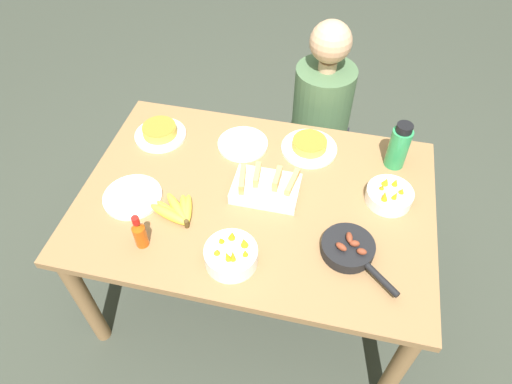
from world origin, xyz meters
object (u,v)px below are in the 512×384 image
at_px(fruit_bowl_citrus, 231,255).
at_px(person_figure, 319,131).
at_px(banana_bunch, 177,212).
at_px(fruit_bowl_mango, 389,195).
at_px(frittata_plate_side, 160,132).
at_px(water_bottle, 399,146).
at_px(melon_tray, 266,187).
at_px(frittata_plate_center, 309,146).
at_px(skillet, 349,249).
at_px(hot_sauce_bottle, 140,233).
at_px(empty_plate_near_front, 133,197).
at_px(empty_plate_far_left, 243,144).

bearing_deg(fruit_bowl_citrus, person_figure, 79.39).
bearing_deg(banana_bunch, fruit_bowl_mango, 17.83).
xyz_separation_m(frittata_plate_side, water_bottle, (1.08, 0.06, 0.08)).
xyz_separation_m(fruit_bowl_mango, water_bottle, (0.02, 0.22, 0.07)).
xyz_separation_m(fruit_bowl_mango, fruit_bowl_citrus, (-0.55, -0.43, 0.01)).
distance_m(banana_bunch, melon_tray, 0.38).
bearing_deg(water_bottle, frittata_plate_center, 179.06).
xyz_separation_m(melon_tray, skillet, (0.37, -0.23, -0.00)).
relative_size(frittata_plate_side, fruit_bowl_citrus, 1.22).
distance_m(melon_tray, person_figure, 0.80).
distance_m(skillet, fruit_bowl_citrus, 0.44).
xyz_separation_m(water_bottle, hot_sauce_bottle, (-0.92, -0.65, -0.04)).
relative_size(melon_tray, frittata_plate_center, 1.08).
height_order(frittata_plate_side, hot_sauce_bottle, hot_sauce_bottle).
distance_m(empty_plate_near_front, fruit_bowl_citrus, 0.52).
xyz_separation_m(frittata_plate_center, empty_plate_far_left, (-0.30, -0.04, -0.01)).
relative_size(frittata_plate_side, water_bottle, 1.07).
height_order(frittata_plate_side, empty_plate_near_front, frittata_plate_side).
distance_m(empty_plate_far_left, person_figure, 0.62).
distance_m(frittata_plate_side, hot_sauce_bottle, 0.62).
distance_m(skillet, person_figure, 1.02).
distance_m(water_bottle, person_figure, 0.67).
xyz_separation_m(melon_tray, empty_plate_near_front, (-0.53, -0.15, -0.02)).
distance_m(banana_bunch, water_bottle, 0.98).
distance_m(banana_bunch, fruit_bowl_mango, 0.87).
xyz_separation_m(melon_tray, frittata_plate_center, (0.14, 0.30, -0.01)).
bearing_deg(frittata_plate_center, empty_plate_far_left, -172.59).
bearing_deg(skillet, hot_sauce_bottle, -128.46).
height_order(empty_plate_near_front, fruit_bowl_mango, fruit_bowl_mango).
bearing_deg(water_bottle, empty_plate_far_left, -177.23).
xyz_separation_m(frittata_plate_center, hot_sauce_bottle, (-0.54, -0.66, 0.05)).
bearing_deg(skillet, empty_plate_near_front, -142.90).
height_order(melon_tray, hot_sauce_bottle, hot_sauce_bottle).
distance_m(fruit_bowl_mango, water_bottle, 0.24).
height_order(fruit_bowl_mango, hot_sauce_bottle, hot_sauce_bottle).
xyz_separation_m(skillet, frittata_plate_side, (-0.92, 0.46, -0.00)).
height_order(empty_plate_far_left, hot_sauce_bottle, hot_sauce_bottle).
bearing_deg(frittata_plate_side, empty_plate_far_left, 3.75).
xyz_separation_m(fruit_bowl_mango, hot_sauce_bottle, (-0.91, -0.43, 0.04)).
xyz_separation_m(frittata_plate_center, fruit_bowl_mango, (0.36, -0.23, 0.01)).
bearing_deg(skillet, frittata_plate_side, -164.82).
xyz_separation_m(melon_tray, frittata_plate_side, (-0.56, 0.23, -0.01)).
height_order(skillet, frittata_plate_side, skillet).
height_order(frittata_plate_side, water_bottle, water_bottle).
xyz_separation_m(banana_bunch, person_figure, (0.47, 0.93, -0.27)).
bearing_deg(fruit_bowl_mango, hot_sauce_bottle, -154.58).
distance_m(empty_plate_near_front, fruit_bowl_mango, 1.06).
bearing_deg(fruit_bowl_mango, person_figure, 117.85).
xyz_separation_m(empty_plate_near_front, person_figure, (0.68, 0.89, -0.26)).
distance_m(fruit_bowl_mango, hot_sauce_bottle, 1.00).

